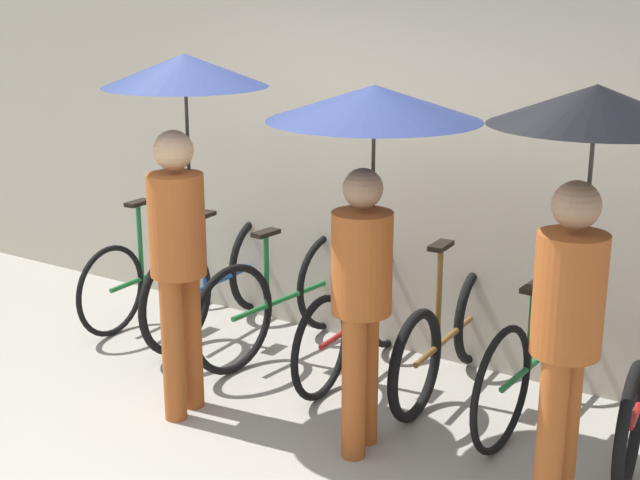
{
  "coord_description": "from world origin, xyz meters",
  "views": [
    {
      "loc": [
        2.74,
        -3.2,
        2.44
      ],
      "look_at": [
        0.0,
        1.03,
        1.0
      ],
      "focal_mm": 50.0,
      "sensor_mm": 36.0,
      "label": 1
    }
  ],
  "objects": [
    {
      "name": "parked_bicycle_2",
      "position": [
        -0.61,
        1.52,
        0.38
      ],
      "size": [
        0.44,
        1.74,
        1.05
      ],
      "rotation": [
        0.0,
        0.0,
        1.47
      ],
      "color": "black",
      "rests_on": "ground"
    },
    {
      "name": "parked_bicycle_5",
      "position": [
        1.21,
        1.55,
        0.38
      ],
      "size": [
        0.44,
        1.81,
        1.02
      ],
      "rotation": [
        0.0,
        0.0,
        1.52
      ],
      "color": "black",
      "rests_on": "ground"
    },
    {
      "name": "parked_bicycle_0",
      "position": [
        -1.82,
        1.56,
        0.36
      ],
      "size": [
        0.44,
        1.68,
        1.09
      ],
      "rotation": [
        0.0,
        0.0,
        1.6
      ],
      "color": "black",
      "rests_on": "ground"
    },
    {
      "name": "parked_bicycle_3",
      "position": [
        -0.0,
        1.5,
        0.35
      ],
      "size": [
        0.44,
        1.61,
        1.07
      ],
      "rotation": [
        0.0,
        0.0,
        1.61
      ],
      "color": "black",
      "rests_on": "ground"
    },
    {
      "name": "pedestrian_trailing",
      "position": [
        1.64,
        0.64,
        1.57
      ],
      "size": [
        0.94,
        0.94,
        2.03
      ],
      "rotation": [
        0.0,
        0.0,
        -0.06
      ],
      "color": "#9E4C1E",
      "rests_on": "ground"
    },
    {
      "name": "parked_bicycle_4",
      "position": [
        0.61,
        1.56,
        0.35
      ],
      "size": [
        0.44,
        1.63,
        1.09
      ],
      "rotation": [
        0.0,
        0.0,
        1.62
      ],
      "color": "black",
      "rests_on": "ground"
    },
    {
      "name": "back_wall",
      "position": [
        0.0,
        2.0,
        1.22
      ],
      "size": [
        11.63,
        0.12,
        2.45
      ],
      "color": "#B2A893",
      "rests_on": "ground"
    },
    {
      "name": "parked_bicycle_1",
      "position": [
        -1.21,
        1.56,
        0.39
      ],
      "size": [
        0.44,
        1.76,
        1.03
      ],
      "rotation": [
        0.0,
        0.0,
        1.62
      ],
      "color": "black",
      "rests_on": "ground"
    },
    {
      "name": "pedestrian_center",
      "position": [
        0.53,
        0.69,
        1.59
      ],
      "size": [
        1.11,
        1.11,
        1.96
      ],
      "rotation": [
        0.0,
        0.0,
        0.15
      ],
      "color": "#9E4C1E",
      "rests_on": "ground"
    },
    {
      "name": "pedestrian_leading",
      "position": [
        -0.56,
        0.49,
        1.6
      ],
      "size": [
        0.92,
        0.92,
        2.09
      ],
      "rotation": [
        0.0,
        0.0,
        0.11
      ],
      "color": "#9E4C1E",
      "rests_on": "ground"
    },
    {
      "name": "ground_plane",
      "position": [
        0.0,
        0.0,
        0.0
      ],
      "size": [
        30.0,
        30.0,
        0.0
      ],
      "primitive_type": "plane",
      "color": "gray"
    }
  ]
}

